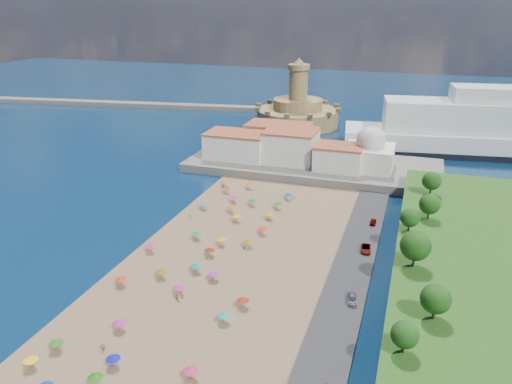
% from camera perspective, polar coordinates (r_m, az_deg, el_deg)
% --- Properties ---
extents(ground, '(700.00, 700.00, 0.00)m').
position_cam_1_polar(ground, '(121.84, -5.54, -7.33)').
color(ground, '#071938').
rests_on(ground, ground).
extents(terrace, '(90.00, 36.00, 3.00)m').
position_cam_1_polar(terrace, '(182.90, 6.53, 3.03)').
color(terrace, '#59544C').
rests_on(terrace, ground).
extents(jetty, '(18.00, 70.00, 2.40)m').
position_cam_1_polar(jetty, '(220.58, 2.85, 6.20)').
color(jetty, '#59544C').
rests_on(jetty, ground).
extents(breakwater, '(199.03, 34.77, 2.60)m').
position_cam_1_polar(breakwater, '(299.77, -13.30, 9.67)').
color(breakwater, '#59544C').
rests_on(breakwater, ground).
extents(waterfront_buildings, '(57.00, 29.00, 11.00)m').
position_cam_1_polar(waterfront_buildings, '(184.57, 2.68, 5.38)').
color(waterfront_buildings, silver).
rests_on(waterfront_buildings, terrace).
extents(domed_building, '(16.00, 16.00, 15.00)m').
position_cam_1_polar(domed_building, '(176.08, 12.88, 4.46)').
color(domed_building, silver).
rests_on(domed_building, terrace).
extents(fortress, '(40.00, 40.00, 32.40)m').
position_cam_1_polar(fortress, '(247.59, 4.77, 9.11)').
color(fortress, '#A18450').
rests_on(fortress, ground).
extents(beach_parasols, '(31.91, 112.79, 2.20)m').
position_cam_1_polar(beach_parasols, '(114.70, -7.21, -8.12)').
color(beach_parasols, gray).
rests_on(beach_parasols, beach).
extents(beachgoers, '(30.14, 96.51, 1.90)m').
position_cam_1_polar(beachgoers, '(117.70, -7.52, -7.89)').
color(beachgoers, tan).
rests_on(beachgoers, beach).
extents(parked_cars, '(2.78, 70.36, 1.41)m').
position_cam_1_polar(parked_cars, '(115.08, 11.80, -8.76)').
color(parked_cars, gray).
rests_on(parked_cars, promenade).
extents(hillside_trees, '(12.11, 105.69, 8.07)m').
position_cam_1_polar(hillside_trees, '(102.47, 18.14, -7.77)').
color(hillside_trees, '#382314').
rests_on(hillside_trees, hillside).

